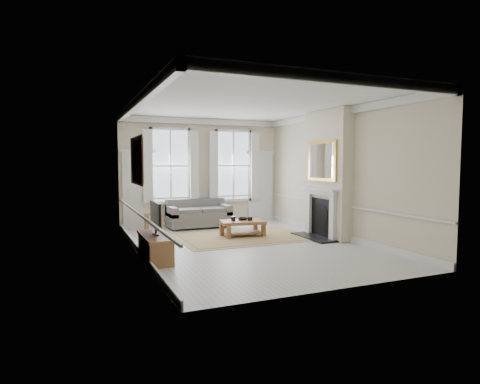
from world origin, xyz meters
name	(u,v)px	position (x,y,z in m)	size (l,w,h in m)	color
floor	(248,246)	(0.00, 0.00, 0.00)	(7.20, 7.20, 0.00)	#B7B5AD
ceiling	(248,103)	(0.00, 0.00, 3.40)	(7.20, 7.20, 0.00)	white
back_wall	(202,172)	(0.00, 3.60, 1.70)	(5.20, 5.20, 0.00)	beige
left_wall	(137,177)	(-2.60, 0.00, 1.70)	(7.20, 7.20, 0.00)	beige
right_wall	(338,174)	(2.60, 0.00, 1.70)	(7.20, 7.20, 0.00)	beige
window_left	(170,166)	(-1.05, 3.55, 1.90)	(1.26, 0.20, 2.20)	#B2BCC6
window_right	(233,166)	(1.05, 3.55, 1.90)	(1.26, 0.20, 2.20)	#B2BCC6
door_left	(138,191)	(-2.05, 3.56, 1.15)	(0.90, 0.08, 2.30)	silver
door_right	(260,188)	(2.05, 3.56, 1.15)	(0.90, 0.08, 2.30)	silver
painting	(136,161)	(-2.56, 0.30, 2.05)	(0.05, 1.66, 1.06)	#AB5D1D
chimney_breast	(328,174)	(2.43, 0.20, 1.70)	(0.35, 1.70, 3.38)	beige
hearth	(314,237)	(2.00, 0.20, 0.03)	(0.55, 1.50, 0.05)	black
fireplace	(320,210)	(2.20, 0.20, 0.73)	(0.21, 1.45, 1.33)	silver
mirror	(321,161)	(2.21, 0.20, 2.05)	(0.06, 1.26, 1.06)	gold
sofa	(198,216)	(-0.30, 3.11, 0.36)	(1.89, 0.92, 0.87)	#62625F
side_table	(153,216)	(-1.75, 2.80, 0.46)	(0.56, 0.56, 0.57)	brown
rug	(242,236)	(0.34, 1.13, 0.01)	(3.50, 2.60, 0.02)	#977B4E
coffee_table	(242,224)	(0.34, 1.13, 0.36)	(1.27, 0.87, 0.44)	brown
ceramic_pot_a	(233,219)	(0.09, 1.18, 0.50)	(0.12, 0.12, 0.12)	black
ceramic_pot_b	(250,219)	(0.54, 1.08, 0.49)	(0.14, 0.14, 0.10)	black
bowl	(243,219)	(0.39, 1.23, 0.47)	(0.29, 0.29, 0.07)	black
tv_stand	(155,247)	(-2.34, -0.53, 0.26)	(0.47, 1.46, 0.52)	brown
tv	(156,216)	(-2.32, -0.53, 0.92)	(0.08, 0.90, 0.68)	black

